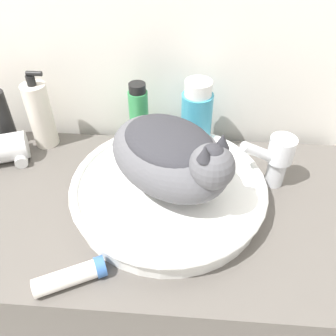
# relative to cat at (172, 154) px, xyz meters

# --- Properties ---
(vanity_counter) EXTENTS (0.98, 0.52, 0.85)m
(vanity_counter) POSITION_rel_cat_xyz_m (-0.05, -0.02, -0.56)
(vanity_counter) COLOR #56514C
(vanity_counter) RESTS_ON ground_plane
(sink_basin) EXTENTS (0.44, 0.44, 0.06)m
(sink_basin) POSITION_rel_cat_xyz_m (-0.01, 0.00, -0.11)
(sink_basin) COLOR white
(sink_basin) RESTS_ON vanity_counter
(cat) EXTENTS (0.34, 0.37, 0.17)m
(cat) POSITION_rel_cat_xyz_m (0.00, 0.00, 0.00)
(cat) COLOR #56565B
(cat) RESTS_ON sink_basin
(faucet) EXTENTS (0.13, 0.07, 0.14)m
(faucet) POSITION_rel_cat_xyz_m (0.24, 0.08, -0.06)
(faucet) COLOR silver
(faucet) RESTS_ON vanity_counter
(shampoo_bottle_tall) EXTENTS (0.05, 0.05, 0.19)m
(shampoo_bottle_tall) POSITION_rel_cat_xyz_m (-0.10, 0.19, -0.04)
(shampoo_bottle_tall) COLOR #338C4C
(shampoo_bottle_tall) RESTS_ON vanity_counter
(mouthwash_bottle) EXTENTS (0.08, 0.08, 0.20)m
(mouthwash_bottle) POSITION_rel_cat_xyz_m (0.05, 0.19, -0.04)
(mouthwash_bottle) COLOR teal
(mouthwash_bottle) RESTS_ON vanity_counter
(soap_pump_bottle) EXTENTS (0.06, 0.06, 0.21)m
(soap_pump_bottle) POSITION_rel_cat_xyz_m (-0.36, 0.19, -0.05)
(soap_pump_bottle) COLOR silver
(soap_pump_bottle) RESTS_ON vanity_counter
(hairspray_can_black) EXTENTS (0.05, 0.05, 0.17)m
(hairspray_can_black) POSITION_rel_cat_xyz_m (-0.46, 0.19, -0.06)
(hairspray_can_black) COLOR black
(hairspray_can_black) RESTS_ON vanity_counter
(cream_tube) EXTENTS (0.13, 0.09, 0.04)m
(cream_tube) POSITION_rel_cat_xyz_m (-0.17, -0.22, -0.12)
(cream_tube) COLOR silver
(cream_tube) RESTS_ON vanity_counter
(hair_dryer) EXTENTS (0.17, 0.13, 0.07)m
(hair_dryer) POSITION_rel_cat_xyz_m (-0.44, 0.11, -0.10)
(hair_dryer) COLOR silver
(hair_dryer) RESTS_ON vanity_counter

